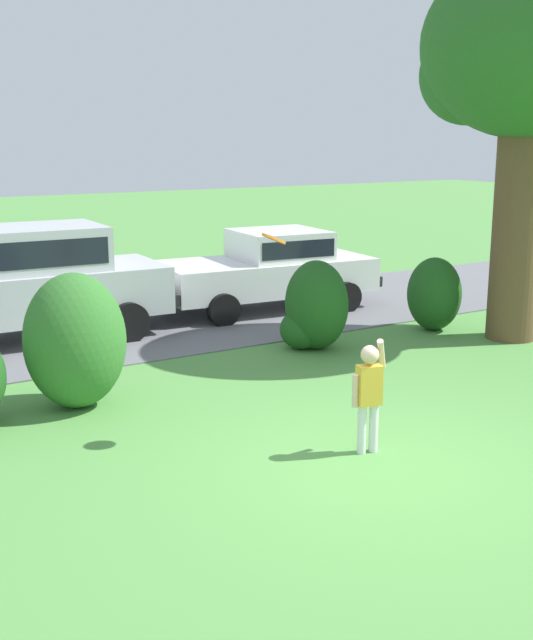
% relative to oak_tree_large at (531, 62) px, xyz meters
% --- Properties ---
extents(ground_plane, '(80.00, 80.00, 0.00)m').
position_rel_oak_tree_large_xyz_m(ground_plane, '(-5.52, -3.11, -4.53)').
color(ground_plane, '#518E42').
extents(driveway_strip, '(28.00, 4.40, 0.02)m').
position_rel_oak_tree_large_xyz_m(driveway_strip, '(-5.52, 3.93, -4.52)').
color(driveway_strip, slate).
rests_on(driveway_strip, ground).
extents(oak_tree_large, '(3.72, 3.45, 6.25)m').
position_rel_oak_tree_large_xyz_m(oak_tree_large, '(0.00, 0.00, 0.00)').
color(oak_tree_large, brown).
rests_on(oak_tree_large, ground).
extents(shrub_centre_left, '(1.29, 1.23, 1.73)m').
position_rel_oak_tree_large_xyz_m(shrub_centre_left, '(-7.58, 0.33, -3.66)').
color(shrub_centre_left, '#33702B').
rests_on(shrub_centre_left, ground).
extents(shrub_centre, '(1.05, 1.13, 1.45)m').
position_rel_oak_tree_large_xyz_m(shrub_centre, '(-3.39, 1.11, -3.87)').
color(shrub_centre, '#1E511C').
rests_on(shrub_centre, ground).
extents(shrub_centre_right, '(0.92, 0.99, 1.30)m').
position_rel_oak_tree_large_xyz_m(shrub_centre_right, '(-0.84, 1.07, -3.88)').
color(shrub_centre_right, '#1E511C').
rests_on(shrub_centre_right, ground).
extents(parked_sedan, '(4.53, 2.36, 1.56)m').
position_rel_oak_tree_large_xyz_m(parked_sedan, '(-2.42, 4.08, -3.68)').
color(parked_sedan, white).
rests_on(parked_sedan, ground).
extents(parked_suv, '(4.77, 2.23, 1.92)m').
position_rel_oak_tree_large_xyz_m(parked_suv, '(-7.15, 4.05, -3.45)').
color(parked_suv, silver).
rests_on(parked_suv, ground).
extents(child_thrower, '(0.47, 0.23, 1.29)m').
position_rel_oak_tree_large_xyz_m(child_thrower, '(-5.37, -2.79, -3.81)').
color(child_thrower, white).
rests_on(child_thrower, ground).
extents(frisbee, '(0.27, 0.28, 0.15)m').
position_rel_oak_tree_large_xyz_m(frisbee, '(-5.97, -1.81, -2.24)').
color(frisbee, orange).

